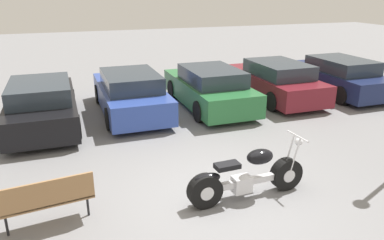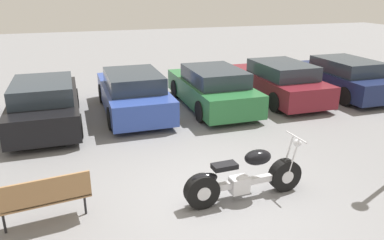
{
  "view_description": "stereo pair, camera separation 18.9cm",
  "coord_description": "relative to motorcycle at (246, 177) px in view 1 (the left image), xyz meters",
  "views": [
    {
      "loc": [
        -2.51,
        -5.62,
        3.65
      ],
      "look_at": [
        0.14,
        1.88,
        0.85
      ],
      "focal_mm": 35.0,
      "sensor_mm": 36.0,
      "label": 1
    },
    {
      "loc": [
        -2.33,
        -5.68,
        3.65
      ],
      "look_at": [
        0.14,
        1.88,
        0.85
      ],
      "focal_mm": 35.0,
      "sensor_mm": 36.0,
      "label": 2
    }
  ],
  "objects": [
    {
      "name": "parked_car_blue",
      "position": [
        -1.05,
        5.67,
        0.21
      ],
      "size": [
        1.83,
        4.35,
        1.31
      ],
      "color": "#2D479E",
      "rests_on": "ground_plane"
    },
    {
      "name": "parked_car_black",
      "position": [
        -3.57,
        5.32,
        0.21
      ],
      "size": [
        1.83,
        4.35,
        1.31
      ],
      "color": "black",
      "rests_on": "ground_plane"
    },
    {
      "name": "parked_car_navy",
      "position": [
        6.51,
        5.5,
        0.21
      ],
      "size": [
        1.83,
        4.35,
        1.31
      ],
      "color": "#19234C",
      "rests_on": "ground_plane"
    },
    {
      "name": "ground_plane",
      "position": [
        -0.44,
        0.24,
        -0.42
      ],
      "size": [
        60.0,
        60.0,
        0.0
      ],
      "primitive_type": "plane",
      "color": "slate"
    },
    {
      "name": "park_bench",
      "position": [
        -3.39,
        0.21,
        0.13
      ],
      "size": [
        1.49,
        0.58,
        0.89
      ],
      "color": "#997047",
      "rests_on": "ground_plane"
    },
    {
      "name": "parked_car_maroon",
      "position": [
        3.99,
        5.64,
        0.21
      ],
      "size": [
        1.83,
        4.35,
        1.31
      ],
      "color": "maroon",
      "rests_on": "ground_plane"
    },
    {
      "name": "parked_car_green",
      "position": [
        1.47,
        5.47,
        0.21
      ],
      "size": [
        1.83,
        4.35,
        1.31
      ],
      "color": "#286B38",
      "rests_on": "ground_plane"
    },
    {
      "name": "motorcycle",
      "position": [
        0.0,
        0.0,
        0.0
      ],
      "size": [
        2.33,
        0.62,
        1.08
      ],
      "color": "black",
      "rests_on": "ground_plane"
    }
  ]
}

